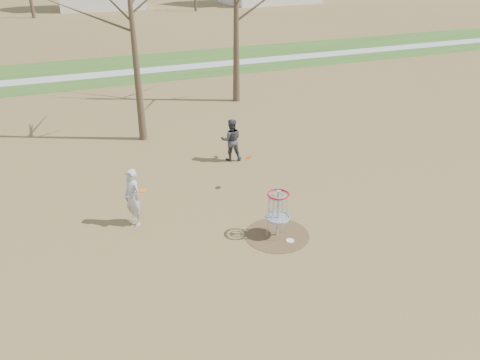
{
  "coord_description": "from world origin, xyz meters",
  "views": [
    {
      "loc": [
        -4.98,
        -9.7,
        7.21
      ],
      "look_at": [
        -0.5,
        1.5,
        1.1
      ],
      "focal_mm": 35.0,
      "sensor_mm": 36.0,
      "label": 1
    }
  ],
  "objects_px": {
    "player_standing": "(133,198)",
    "disc_golf_basket": "(278,206)",
    "player_throwing": "(231,140)",
    "disc_grounded": "(290,241)"
  },
  "relations": [
    {
      "from": "player_standing",
      "to": "disc_grounded",
      "type": "bearing_deg",
      "value": 31.18
    },
    {
      "from": "player_standing",
      "to": "disc_grounded",
      "type": "xyz_separation_m",
      "value": [
        3.72,
        -2.46,
        -0.83
      ]
    },
    {
      "from": "player_standing",
      "to": "disc_golf_basket",
      "type": "relative_size",
      "value": 1.26
    },
    {
      "from": "player_standing",
      "to": "disc_grounded",
      "type": "relative_size",
      "value": 7.73
    },
    {
      "from": "player_standing",
      "to": "player_throwing",
      "type": "relative_size",
      "value": 1.07
    },
    {
      "from": "player_standing",
      "to": "disc_golf_basket",
      "type": "bearing_deg",
      "value": 34.37
    },
    {
      "from": "disc_golf_basket",
      "to": "player_throwing",
      "type": "bearing_deg",
      "value": 83.04
    },
    {
      "from": "disc_grounded",
      "to": "disc_golf_basket",
      "type": "xyz_separation_m",
      "value": [
        -0.2,
        0.41,
        0.89
      ]
    },
    {
      "from": "player_standing",
      "to": "player_throwing",
      "type": "distance_m",
      "value": 5.21
    },
    {
      "from": "disc_golf_basket",
      "to": "player_standing",
      "type": "bearing_deg",
      "value": 149.68
    }
  ]
}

